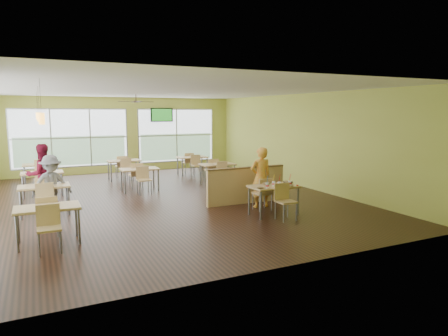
# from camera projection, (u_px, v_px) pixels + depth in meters

# --- Properties ---
(room) EXTENTS (12.00, 12.04, 3.20)m
(room) POSITION_uv_depth(u_px,v_px,m) (161.00, 146.00, 11.70)
(room) COLOR black
(room) RESTS_ON ground
(window_bays) EXTENTS (9.24, 10.24, 2.38)m
(window_bays) POSITION_uv_depth(u_px,v_px,m) (58.00, 145.00, 13.34)
(window_bays) COLOR white
(window_bays) RESTS_ON room
(main_table) EXTENTS (1.22, 1.52, 0.87)m
(main_table) POSITION_uv_depth(u_px,v_px,m) (274.00, 190.00, 10.00)
(main_table) COLOR #D4B672
(main_table) RESTS_ON floor
(half_wall_divider) EXTENTS (2.40, 0.14, 1.04)m
(half_wall_divider) POSITION_uv_depth(u_px,v_px,m) (246.00, 185.00, 11.31)
(half_wall_divider) COLOR #D4B672
(half_wall_divider) RESTS_ON floor
(dining_tables) EXTENTS (6.92, 8.72, 0.87)m
(dining_tables) POSITION_uv_depth(u_px,v_px,m) (115.00, 173.00, 12.92)
(dining_tables) COLOR #D4B672
(dining_tables) RESTS_ON floor
(pendant_lights) EXTENTS (0.11, 7.31, 0.86)m
(pendant_lights) POSITION_uv_depth(u_px,v_px,m) (39.00, 117.00, 10.82)
(pendant_lights) COLOR #2D2119
(pendant_lights) RESTS_ON ceiling
(ceiling_fan) EXTENTS (1.25, 1.25, 0.29)m
(ceiling_fan) POSITION_uv_depth(u_px,v_px,m) (136.00, 102.00, 14.19)
(ceiling_fan) COLOR #2D2119
(ceiling_fan) RESTS_ON ceiling
(tv_backwall) EXTENTS (1.00, 0.07, 0.60)m
(tv_backwall) POSITION_uv_depth(u_px,v_px,m) (162.00, 115.00, 17.62)
(tv_backwall) COLOR black
(tv_backwall) RESTS_ON wall_back
(man_plaid) EXTENTS (0.63, 0.43, 1.64)m
(man_plaid) POSITION_uv_depth(u_px,v_px,m) (261.00, 177.00, 10.80)
(man_plaid) COLOR orange
(man_plaid) RESTS_ON floor
(patron_maroon) EXTENTS (0.98, 0.86, 1.71)m
(patron_maroon) POSITION_uv_depth(u_px,v_px,m) (42.00, 175.00, 10.99)
(patron_maroon) COLOR maroon
(patron_maroon) RESTS_ON floor
(patron_grey) EXTENTS (1.08, 0.79, 1.50)m
(patron_grey) POSITION_uv_depth(u_px,v_px,m) (51.00, 184.00, 10.12)
(patron_grey) COLOR slate
(patron_grey) RESTS_ON floor
(cup_blue) EXTENTS (0.09, 0.09, 0.34)m
(cup_blue) POSITION_uv_depth(u_px,v_px,m) (267.00, 185.00, 9.63)
(cup_blue) COLOR white
(cup_blue) RESTS_ON main_table
(cup_yellow) EXTENTS (0.09, 0.09, 0.31)m
(cup_yellow) POSITION_uv_depth(u_px,v_px,m) (274.00, 184.00, 9.89)
(cup_yellow) COLOR white
(cup_yellow) RESTS_ON main_table
(cup_red_near) EXTENTS (0.09, 0.09, 0.34)m
(cup_red_near) POSITION_uv_depth(u_px,v_px,m) (279.00, 184.00, 9.79)
(cup_red_near) COLOR white
(cup_red_near) RESTS_ON main_table
(cup_red_far) EXTENTS (0.09, 0.09, 0.31)m
(cup_red_far) POSITION_uv_depth(u_px,v_px,m) (290.00, 183.00, 9.98)
(cup_red_far) COLOR white
(cup_red_far) RESTS_ON main_table
(food_basket) EXTENTS (0.26, 0.26, 0.06)m
(food_basket) POSITION_uv_depth(u_px,v_px,m) (288.00, 182.00, 10.24)
(food_basket) COLOR black
(food_basket) RESTS_ON main_table
(ketchup_cup) EXTENTS (0.06, 0.06, 0.02)m
(ketchup_cup) POSITION_uv_depth(u_px,v_px,m) (297.00, 185.00, 9.95)
(ketchup_cup) COLOR #B91E05
(ketchup_cup) RESTS_ON main_table
(wrapper_left) EXTENTS (0.17, 0.15, 0.04)m
(wrapper_left) POSITION_uv_depth(u_px,v_px,m) (260.00, 188.00, 9.59)
(wrapper_left) COLOR #977949
(wrapper_left) RESTS_ON main_table
(wrapper_mid) EXTENTS (0.24, 0.22, 0.05)m
(wrapper_mid) POSITION_uv_depth(u_px,v_px,m) (267.00, 183.00, 10.14)
(wrapper_mid) COLOR #977949
(wrapper_mid) RESTS_ON main_table
(wrapper_right) EXTENTS (0.14, 0.13, 0.03)m
(wrapper_right) POSITION_uv_depth(u_px,v_px,m) (291.00, 186.00, 9.85)
(wrapper_right) COLOR #977949
(wrapper_right) RESTS_ON main_table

